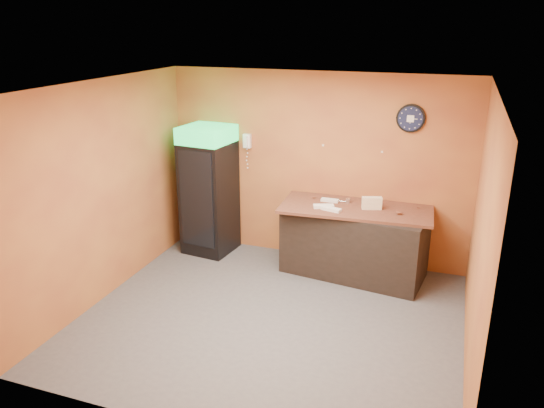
% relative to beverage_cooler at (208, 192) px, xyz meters
% --- Properties ---
extents(floor, '(4.50, 4.50, 0.00)m').
position_rel_beverage_cooler_xyz_m(floor, '(1.59, -1.61, -0.97)').
color(floor, '#47474C').
rests_on(floor, ground).
extents(back_wall, '(4.50, 0.02, 2.80)m').
position_rel_beverage_cooler_xyz_m(back_wall, '(1.59, 0.39, 0.43)').
color(back_wall, '#BC7535').
rests_on(back_wall, floor).
extents(left_wall, '(0.02, 4.00, 2.80)m').
position_rel_beverage_cooler_xyz_m(left_wall, '(-0.66, -1.61, 0.43)').
color(left_wall, '#BC7535').
rests_on(left_wall, floor).
extents(right_wall, '(0.02, 4.00, 2.80)m').
position_rel_beverage_cooler_xyz_m(right_wall, '(3.84, -1.61, 0.43)').
color(right_wall, '#BC7535').
rests_on(right_wall, floor).
extents(ceiling, '(4.50, 4.00, 0.02)m').
position_rel_beverage_cooler_xyz_m(ceiling, '(1.59, -1.61, 1.83)').
color(ceiling, white).
rests_on(ceiling, back_wall).
extents(beverage_cooler, '(0.77, 0.77, 1.98)m').
position_rel_beverage_cooler_xyz_m(beverage_cooler, '(0.00, 0.00, 0.00)').
color(beverage_cooler, black).
rests_on(beverage_cooler, floor).
extents(prep_counter, '(2.04, 1.11, 0.97)m').
position_rel_beverage_cooler_xyz_m(prep_counter, '(2.29, -0.04, -0.48)').
color(prep_counter, black).
rests_on(prep_counter, floor).
extents(wall_clock, '(0.38, 0.06, 0.38)m').
position_rel_beverage_cooler_xyz_m(wall_clock, '(2.89, 0.37, 1.25)').
color(wall_clock, black).
rests_on(wall_clock, back_wall).
extents(wall_phone, '(0.12, 0.10, 0.21)m').
position_rel_beverage_cooler_xyz_m(wall_phone, '(0.52, 0.34, 0.77)').
color(wall_phone, white).
rests_on(wall_phone, back_wall).
extents(butcher_paper, '(2.12, 1.05, 0.04)m').
position_rel_beverage_cooler_xyz_m(butcher_paper, '(2.29, -0.04, 0.03)').
color(butcher_paper, brown).
rests_on(butcher_paper, prep_counter).
extents(sub_roll_stack, '(0.28, 0.17, 0.17)m').
position_rel_beverage_cooler_xyz_m(sub_roll_stack, '(2.50, -0.05, 0.13)').
color(sub_roll_stack, '#F3E2BD').
rests_on(sub_roll_stack, butcher_paper).
extents(wrapped_sandwich_left, '(0.30, 0.21, 0.04)m').
position_rel_beverage_cooler_xyz_m(wrapped_sandwich_left, '(1.87, -0.21, 0.07)').
color(wrapped_sandwich_left, silver).
rests_on(wrapped_sandwich_left, butcher_paper).
extents(wrapped_sandwich_mid, '(0.29, 0.17, 0.04)m').
position_rel_beverage_cooler_xyz_m(wrapped_sandwich_mid, '(2.00, -0.29, 0.06)').
color(wrapped_sandwich_mid, silver).
rests_on(wrapped_sandwich_mid, butcher_paper).
extents(wrapped_sandwich_right, '(0.25, 0.10, 0.04)m').
position_rel_beverage_cooler_xyz_m(wrapped_sandwich_right, '(1.89, 0.07, 0.06)').
color(wrapped_sandwich_right, silver).
rests_on(wrapped_sandwich_right, butcher_paper).
extents(kitchen_tool, '(0.06, 0.06, 0.06)m').
position_rel_beverage_cooler_xyz_m(kitchen_tool, '(2.14, 0.11, 0.08)').
color(kitchen_tool, silver).
rests_on(kitchen_tool, butcher_paper).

